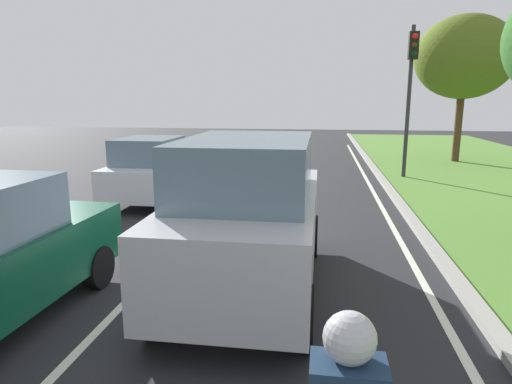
# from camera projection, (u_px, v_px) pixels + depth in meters

# --- Properties ---
(ground_plane) EXTENTS (60.00, 60.00, 0.00)m
(ground_plane) POSITION_uv_depth(u_px,v_px,m) (248.00, 202.00, 12.30)
(ground_plane) COLOR #262628
(lane_line_center) EXTENTS (0.12, 32.00, 0.01)m
(lane_line_center) POSITION_uv_depth(u_px,v_px,m) (224.00, 201.00, 12.40)
(lane_line_center) COLOR silver
(lane_line_center) RESTS_ON ground
(lane_line_right_edge) EXTENTS (0.12, 32.00, 0.01)m
(lane_line_right_edge) POSITION_uv_depth(u_px,v_px,m) (381.00, 206.00, 11.78)
(lane_line_right_edge) COLOR silver
(lane_line_right_edge) RESTS_ON ground
(curb_right) EXTENTS (0.24, 48.00, 0.12)m
(curb_right) POSITION_uv_depth(u_px,v_px,m) (401.00, 204.00, 11.70)
(curb_right) COLOR #9E9B93
(curb_right) RESTS_ON ground
(car_suv_ahead) EXTENTS (1.98, 4.51, 2.28)m
(car_suv_ahead) POSITION_uv_depth(u_px,v_px,m) (249.00, 214.00, 6.40)
(car_suv_ahead) COLOR #B7BABF
(car_suv_ahead) RESTS_ON ground
(car_hatchback_far) EXTENTS (1.76, 3.71, 1.78)m
(car_hatchback_far) POSITION_uv_depth(u_px,v_px,m) (152.00, 170.00, 12.19)
(car_hatchback_far) COLOR silver
(car_hatchback_far) RESTS_ON ground
(traffic_light_near_right) EXTENTS (0.32, 0.50, 5.24)m
(traffic_light_near_right) POSITION_uv_depth(u_px,v_px,m) (411.00, 77.00, 15.07)
(traffic_light_near_right) COLOR #2D2D2D
(traffic_light_near_right) RESTS_ON ground
(tree_roadside_far) EXTENTS (4.15, 4.15, 6.31)m
(tree_roadside_far) POSITION_uv_depth(u_px,v_px,m) (465.00, 57.00, 18.91)
(tree_roadside_far) COLOR #4C331E
(tree_roadside_far) RESTS_ON ground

